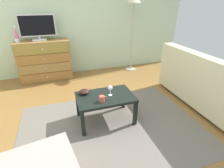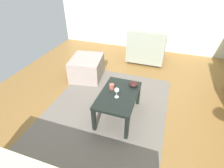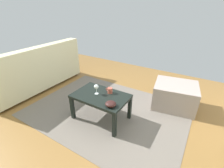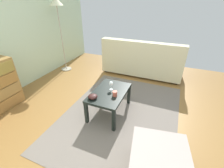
{
  "view_description": "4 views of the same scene",
  "coord_description": "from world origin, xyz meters",
  "px_view_note": "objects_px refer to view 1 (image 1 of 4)",
  "views": [
    {
      "loc": [
        -0.41,
        -2.08,
        1.69
      ],
      "look_at": [
        0.25,
        -0.06,
        0.65
      ],
      "focal_mm": 27.45,
      "sensor_mm": 36.0,
      "label": 1
    },
    {
      "loc": [
        2.14,
        0.58,
        2.0
      ],
      "look_at": [
        0.07,
        -0.12,
        0.51
      ],
      "focal_mm": 28.17,
      "sensor_mm": 36.0,
      "label": 2
    },
    {
      "loc": [
        -1.05,
        1.69,
        1.69
      ],
      "look_at": [
        -0.01,
        -0.02,
        0.66
      ],
      "focal_mm": 25.6,
      "sensor_mm": 36.0,
      "label": 3
    },
    {
      "loc": [
        -1.84,
        -0.87,
        1.83
      ],
      "look_at": [
        0.26,
        0.0,
        0.54
      ],
      "focal_mm": 24.83,
      "sensor_mm": 36.0,
      "label": 4
    }
  ],
  "objects_px": {
    "lava_lamp": "(16,35)",
    "mug": "(102,99)",
    "tv": "(37,27)",
    "wine_glass": "(110,88)",
    "bowl_decorative": "(84,92)",
    "coffee_table": "(105,99)",
    "couch_large": "(210,87)",
    "dresser": "(45,61)",
    "standing_lamp": "(134,6)"
  },
  "relations": [
    {
      "from": "dresser",
      "to": "standing_lamp",
      "type": "xyz_separation_m",
      "value": [
        2.13,
        -0.05,
        1.11
      ]
    },
    {
      "from": "lava_lamp",
      "to": "standing_lamp",
      "type": "xyz_separation_m",
      "value": [
        2.59,
        -0.01,
        0.52
      ]
    },
    {
      "from": "mug",
      "to": "couch_large",
      "type": "distance_m",
      "value": 1.92
    },
    {
      "from": "bowl_decorative",
      "to": "couch_large",
      "type": "height_order",
      "value": "couch_large"
    },
    {
      "from": "lava_lamp",
      "to": "wine_glass",
      "type": "height_order",
      "value": "lava_lamp"
    },
    {
      "from": "mug",
      "to": "bowl_decorative",
      "type": "xyz_separation_m",
      "value": [
        -0.2,
        0.29,
        -0.01
      ]
    },
    {
      "from": "tv",
      "to": "mug",
      "type": "distance_m",
      "value": 2.37
    },
    {
      "from": "tv",
      "to": "lava_lamp",
      "type": "relative_size",
      "value": 2.24
    },
    {
      "from": "bowl_decorative",
      "to": "couch_large",
      "type": "bearing_deg",
      "value": -8.33
    },
    {
      "from": "wine_glass",
      "to": "lava_lamp",
      "type": "bearing_deg",
      "value": 126.36
    },
    {
      "from": "tv",
      "to": "lava_lamp",
      "type": "xyz_separation_m",
      "value": [
        -0.43,
        -0.07,
        -0.14
      ]
    },
    {
      "from": "couch_large",
      "to": "mug",
      "type": "bearing_deg",
      "value": 179.51
    },
    {
      "from": "coffee_table",
      "to": "couch_large",
      "type": "height_order",
      "value": "couch_large"
    },
    {
      "from": "tv",
      "to": "lava_lamp",
      "type": "bearing_deg",
      "value": -171.04
    },
    {
      "from": "tv",
      "to": "bowl_decorative",
      "type": "distance_m",
      "value": 2.05
    },
    {
      "from": "mug",
      "to": "standing_lamp",
      "type": "xyz_separation_m",
      "value": [
        1.35,
        2.03,
        1.09
      ]
    },
    {
      "from": "standing_lamp",
      "to": "couch_large",
      "type": "bearing_deg",
      "value": -74.47
    },
    {
      "from": "coffee_table",
      "to": "wine_glass",
      "type": "bearing_deg",
      "value": -2.08
    },
    {
      "from": "lava_lamp",
      "to": "mug",
      "type": "distance_m",
      "value": 2.46
    },
    {
      "from": "wine_glass",
      "to": "standing_lamp",
      "type": "bearing_deg",
      "value": 58.05
    },
    {
      "from": "mug",
      "to": "tv",
      "type": "bearing_deg",
      "value": 111.28
    },
    {
      "from": "couch_large",
      "to": "standing_lamp",
      "type": "bearing_deg",
      "value": 105.53
    },
    {
      "from": "dresser",
      "to": "tv",
      "type": "xyz_separation_m",
      "value": [
        -0.04,
        0.02,
        0.74
      ]
    },
    {
      "from": "dresser",
      "to": "bowl_decorative",
      "type": "relative_size",
      "value": 7.57
    },
    {
      "from": "dresser",
      "to": "bowl_decorative",
      "type": "bearing_deg",
      "value": -71.87
    },
    {
      "from": "couch_large",
      "to": "dresser",
      "type": "bearing_deg",
      "value": 142.14
    },
    {
      "from": "tv",
      "to": "dresser",
      "type": "bearing_deg",
      "value": -32.79
    },
    {
      "from": "coffee_table",
      "to": "wine_glass",
      "type": "xyz_separation_m",
      "value": [
        0.08,
        -0.0,
        0.18
      ]
    },
    {
      "from": "coffee_table",
      "to": "couch_large",
      "type": "bearing_deg",
      "value": -4.62
    },
    {
      "from": "coffee_table",
      "to": "couch_large",
      "type": "xyz_separation_m",
      "value": [
        1.83,
        -0.15,
        -0.02
      ]
    },
    {
      "from": "coffee_table",
      "to": "wine_glass",
      "type": "height_order",
      "value": "wine_glass"
    },
    {
      "from": "tv",
      "to": "wine_glass",
      "type": "xyz_separation_m",
      "value": [
        0.98,
        -1.98,
        -0.64
      ]
    },
    {
      "from": "tv",
      "to": "bowl_decorative",
      "type": "bearing_deg",
      "value": -71.05
    },
    {
      "from": "tv",
      "to": "wine_glass",
      "type": "distance_m",
      "value": 2.3
    },
    {
      "from": "lava_lamp",
      "to": "mug",
      "type": "bearing_deg",
      "value": -58.55
    },
    {
      "from": "lava_lamp",
      "to": "wine_glass",
      "type": "xyz_separation_m",
      "value": [
        1.41,
        -1.91,
        -0.5
      ]
    },
    {
      "from": "lava_lamp",
      "to": "standing_lamp",
      "type": "bearing_deg",
      "value": -0.11
    },
    {
      "from": "standing_lamp",
      "to": "lava_lamp",
      "type": "bearing_deg",
      "value": 179.89
    },
    {
      "from": "bowl_decorative",
      "to": "standing_lamp",
      "type": "height_order",
      "value": "standing_lamp"
    },
    {
      "from": "dresser",
      "to": "bowl_decorative",
      "type": "height_order",
      "value": "dresser"
    },
    {
      "from": "mug",
      "to": "coffee_table",
      "type": "bearing_deg",
      "value": 58.03
    },
    {
      "from": "dresser",
      "to": "couch_large",
      "type": "distance_m",
      "value": 3.42
    },
    {
      "from": "tv",
      "to": "wine_glass",
      "type": "bearing_deg",
      "value": -63.65
    },
    {
      "from": "tv",
      "to": "coffee_table",
      "type": "xyz_separation_m",
      "value": [
        0.9,
        -1.97,
        -0.82
      ]
    },
    {
      "from": "bowl_decorative",
      "to": "wine_glass",
      "type": "bearing_deg",
      "value": -24.71
    },
    {
      "from": "wine_glass",
      "to": "mug",
      "type": "xyz_separation_m",
      "value": [
        -0.16,
        -0.13,
        -0.07
      ]
    },
    {
      "from": "coffee_table",
      "to": "dresser",
      "type": "bearing_deg",
      "value": 113.94
    },
    {
      "from": "dresser",
      "to": "couch_large",
      "type": "relative_size",
      "value": 0.56
    },
    {
      "from": "mug",
      "to": "bowl_decorative",
      "type": "relative_size",
      "value": 0.77
    },
    {
      "from": "dresser",
      "to": "mug",
      "type": "xyz_separation_m",
      "value": [
        0.78,
        -2.08,
        0.02
      ]
    }
  ]
}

